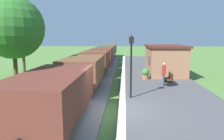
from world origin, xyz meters
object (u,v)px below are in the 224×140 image
(freight_train, at_px, (100,58))
(bench_near_hut, at_px, (169,78))
(person_waiting, at_px, (164,73))
(lamp_post_near, at_px, (131,55))
(tree_trackside_mid, at_px, (13,28))
(tree_trackside_far, at_px, (22,34))
(station_hut, at_px, (165,59))
(potted_planter, at_px, (145,73))

(freight_train, bearing_deg, bench_near_hut, -54.33)
(person_waiting, distance_m, lamp_post_near, 4.49)
(freight_train, relative_size, bench_near_hut, 26.13)
(lamp_post_near, bearing_deg, tree_trackside_mid, 165.78)
(bench_near_hut, distance_m, tree_trackside_far, 15.44)
(freight_train, distance_m, bench_near_hut, 10.78)
(lamp_post_near, bearing_deg, bench_near_hut, 51.21)
(station_hut, height_order, person_waiting, station_hut)
(lamp_post_near, relative_size, tree_trackside_mid, 0.57)
(tree_trackside_mid, bearing_deg, potted_planter, 22.05)
(tree_trackside_mid, height_order, tree_trackside_far, tree_trackside_mid)
(freight_train, xyz_separation_m, tree_trackside_far, (-7.67, -3.07, 2.75))
(tree_trackside_mid, xyz_separation_m, tree_trackside_far, (-2.99, 7.37, -0.28))
(lamp_post_near, distance_m, tree_trackside_mid, 8.38)
(bench_near_hut, distance_m, lamp_post_near, 5.20)
(station_hut, distance_m, potted_planter, 3.56)
(person_waiting, relative_size, lamp_post_near, 0.46)
(potted_planter, bearing_deg, tree_trackside_far, 163.91)
(bench_near_hut, relative_size, person_waiting, 0.88)
(tree_trackside_mid, bearing_deg, tree_trackside_far, 112.06)
(potted_planter, height_order, lamp_post_near, lamp_post_near)
(freight_train, height_order, bench_near_hut, freight_train)
(freight_train, bearing_deg, tree_trackside_far, -158.18)
(station_hut, xyz_separation_m, tree_trackside_mid, (-11.48, -6.53, 2.77))
(station_hut, height_order, tree_trackside_far, tree_trackside_far)
(potted_planter, distance_m, lamp_post_near, 6.34)
(bench_near_hut, distance_m, person_waiting, 0.76)
(freight_train, xyz_separation_m, lamp_post_near, (3.29, -12.46, 1.41))
(freight_train, height_order, potted_planter, freight_train)
(lamp_post_near, bearing_deg, tree_trackside_far, 139.39)
(potted_planter, height_order, tree_trackside_far, tree_trackside_far)
(person_waiting, bearing_deg, freight_train, -40.07)
(person_waiting, bearing_deg, station_hut, -83.55)
(freight_train, relative_size, potted_planter, 42.79)
(station_hut, bearing_deg, bench_near_hut, -96.20)
(tree_trackside_far, bearing_deg, freight_train, 21.82)
(potted_planter, bearing_deg, tree_trackside_mid, -157.95)
(tree_trackside_far, bearing_deg, lamp_post_near, -40.61)
(tree_trackside_far, bearing_deg, potted_planter, -16.09)
(station_hut, xyz_separation_m, lamp_post_near, (-3.51, -8.55, 1.15))
(potted_planter, bearing_deg, bench_near_hut, -53.34)
(potted_planter, bearing_deg, person_waiting, -66.38)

